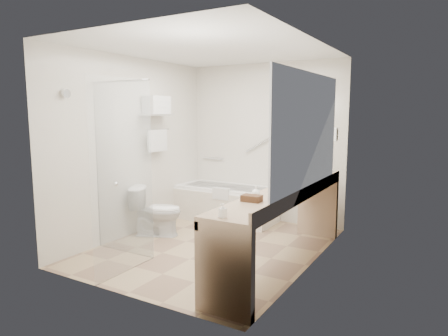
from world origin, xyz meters
The scene contains 25 objects.
floor centered at (0.00, 0.00, 0.00)m, with size 3.20×3.20×0.00m, color tan.
ceiling centered at (0.00, 0.00, 2.50)m, with size 2.60×3.20×0.10m, color silver.
wall_back centered at (0.00, 1.60, 1.25)m, with size 2.60×0.10×2.50m, color beige.
wall_front centered at (0.00, -1.60, 1.25)m, with size 2.60×0.10×2.50m, color beige.
wall_left centered at (-1.30, 0.00, 1.25)m, with size 0.10×3.20×2.50m, color beige.
wall_right centered at (1.30, 0.00, 1.25)m, with size 0.10×3.20×2.50m, color beige.
bathtub centered at (-0.50, 1.24, 0.28)m, with size 1.60×0.73×0.59m.
grab_bar_short centered at (-0.95, 1.56, 0.95)m, with size 0.03×0.03×0.40m, color silver.
grab_bar_long centered at (-0.05, 1.56, 1.25)m, with size 0.03×0.03×0.60m, color silver.
shower_enclosure centered at (-0.63, -0.93, 1.07)m, with size 0.96×0.91×2.11m.
towel_shelf centered at (-1.17, 0.35, 1.75)m, with size 0.24×0.55×0.81m.
vanity_counter centered at (1.02, -0.15, 0.64)m, with size 0.55×2.70×0.95m.
sink centered at (1.05, 0.25, 0.82)m, with size 0.40×0.52×0.14m, color white.
faucet centered at (1.20, 0.25, 0.93)m, with size 0.03×0.03×0.14m, color silver.
mirror centered at (1.29, -0.15, 1.55)m, with size 0.02×2.00×1.20m, color #A7ABB3.
hairdryer_unit centered at (1.25, 1.05, 1.45)m, with size 0.08×0.10×0.18m, color white.
toilet centered at (-0.95, 0.03, 0.35)m, with size 0.39×0.71×0.69m, color white.
amenity_basket centered at (0.92, -0.72, 0.88)m, with size 0.20×0.13×0.07m, color #472D19.
soap_bottle_a centered at (0.98, -1.40, 0.88)m, with size 0.05×0.12×0.06m, color white.
soap_bottle_b centered at (0.86, -0.50, 0.89)m, with size 0.09×0.11×0.09m, color white.
water_bottle_left centered at (0.90, 0.64, 0.93)m, with size 0.06×0.06×0.18m.
water_bottle_mid centered at (1.01, 0.71, 0.93)m, with size 0.06×0.06×0.18m.
water_bottle_right centered at (0.90, 1.10, 0.93)m, with size 0.06×0.06×0.18m.
drinking_glass_near centered at (0.95, 0.92, 0.90)m, with size 0.07×0.07×0.10m, color silver.
drinking_glass_far centered at (1.01, 0.29, 0.90)m, with size 0.08×0.08×0.10m, color silver.
Camera 1 is at (2.65, -4.25, 1.74)m, focal length 32.00 mm.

